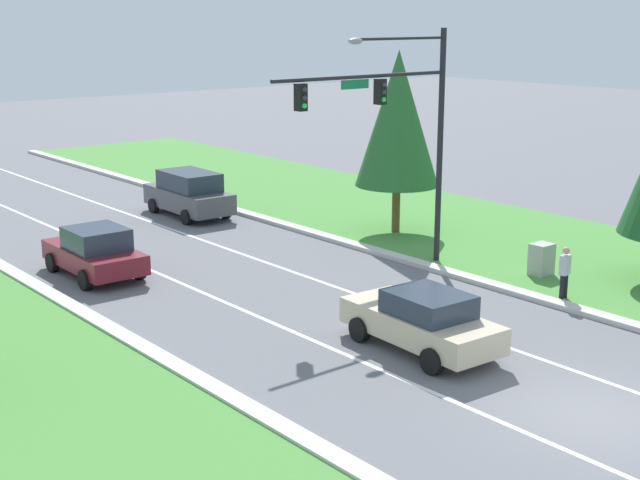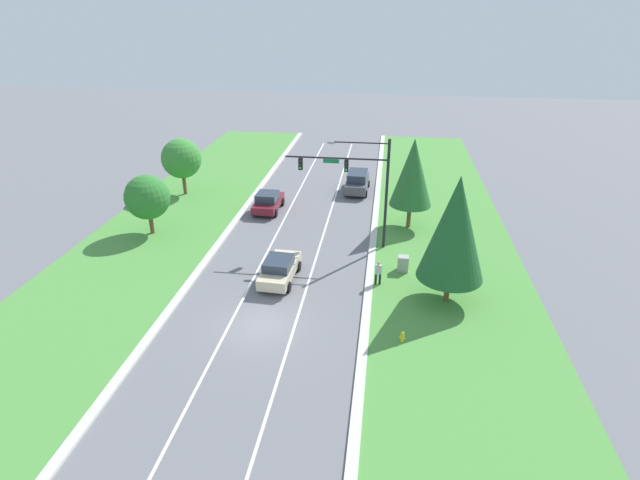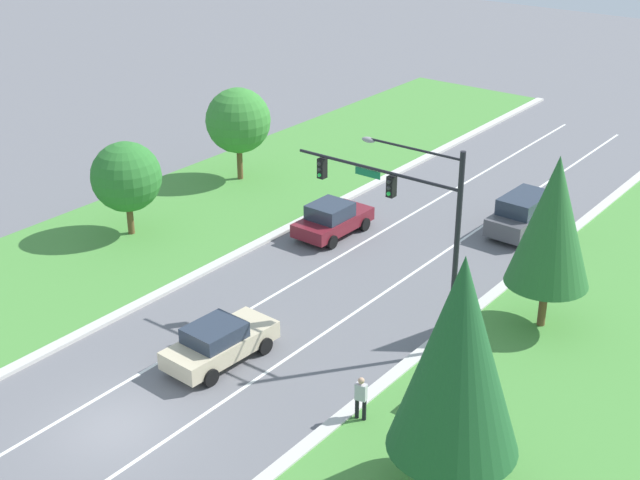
{
  "view_description": "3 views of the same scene",
  "coord_description": "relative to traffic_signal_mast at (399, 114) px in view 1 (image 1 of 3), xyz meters",
  "views": [
    {
      "loc": [
        -15.83,
        -9.94,
        8.37
      ],
      "look_at": [
        1.5,
        11.13,
        1.51
      ],
      "focal_mm": 50.0,
      "sensor_mm": 36.0,
      "label": 1
    },
    {
      "loc": [
        6.28,
        -22.24,
        15.99
      ],
      "look_at": [
        1.95,
        9.36,
        0.98
      ],
      "focal_mm": 28.0,
      "sensor_mm": 36.0,
      "label": 2
    },
    {
      "loc": [
        19.95,
        -15.0,
        17.93
      ],
      "look_at": [
        -1.28,
        12.78,
        1.78
      ],
      "focal_mm": 50.0,
      "sensor_mm": 36.0,
      "label": 3
    }
  ],
  "objects": [
    {
      "name": "ground_plane",
      "position": [
        -4.42,
        -10.7,
        -5.31
      ],
      "size": [
        160.0,
        160.0,
        0.0
      ],
      "primitive_type": "plane",
      "color": "slate"
    },
    {
      "name": "lane_stripe_inner_left",
      "position": [
        -6.22,
        -10.7,
        -5.31
      ],
      "size": [
        0.14,
        81.0,
        0.01
      ],
      "color": "white",
      "rests_on": "ground_plane"
    },
    {
      "name": "lane_stripe_inner_right",
      "position": [
        -2.62,
        -10.7,
        -5.31
      ],
      "size": [
        0.14,
        81.0,
        0.01
      ],
      "color": "white",
      "rests_on": "ground_plane"
    },
    {
      "name": "traffic_signal_mast",
      "position": [
        0.0,
        0.0,
        0.0
      ],
      "size": [
        7.17,
        0.41,
        8.02
      ],
      "color": "black",
      "rests_on": "ground_plane"
    },
    {
      "name": "graphite_suv",
      "position": [
        -0.73,
        11.98,
        -4.32
      ],
      "size": [
        2.24,
        4.75,
        1.94
      ],
      "rotation": [
        0.0,
        0.0,
        -0.03
      ],
      "color": "#4C4C51",
      "rests_on": "ground_plane"
    },
    {
      "name": "burgundy_sedan",
      "position": [
        -7.96,
        6.01,
        -4.48
      ],
      "size": [
        2.17,
        4.27,
        1.67
      ],
      "rotation": [
        0.0,
        0.0,
        -0.02
      ],
      "color": "maroon",
      "rests_on": "ground_plane"
    },
    {
      "name": "champagne_sedan",
      "position": [
        -4.49,
        -5.61,
        -4.5
      ],
      "size": [
        2.21,
        4.57,
        1.6
      ],
      "rotation": [
        0.0,
        0.0,
        -0.05
      ],
      "color": "beige",
      "rests_on": "ground_plane"
    },
    {
      "name": "utility_cabinet",
      "position": [
        3.34,
        -3.44,
        -4.74
      ],
      "size": [
        0.7,
        0.6,
        1.14
      ],
      "color": "#9E9E99",
      "rests_on": "ground_plane"
    },
    {
      "name": "pedestrian",
      "position": [
        1.76,
        -5.46,
        -4.37
      ],
      "size": [
        0.42,
        0.3,
        1.69
      ],
      "rotation": [
        0.0,
        0.0,
        3.36
      ],
      "color": "black",
      "rests_on": "ground_plane"
    },
    {
      "name": "conifer_near_right_tree",
      "position": [
        3.88,
        3.98,
        -0.76
      ],
      "size": [
        3.26,
        3.26,
        7.16
      ],
      "color": "brown",
      "rests_on": "ground_plane"
    }
  ]
}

